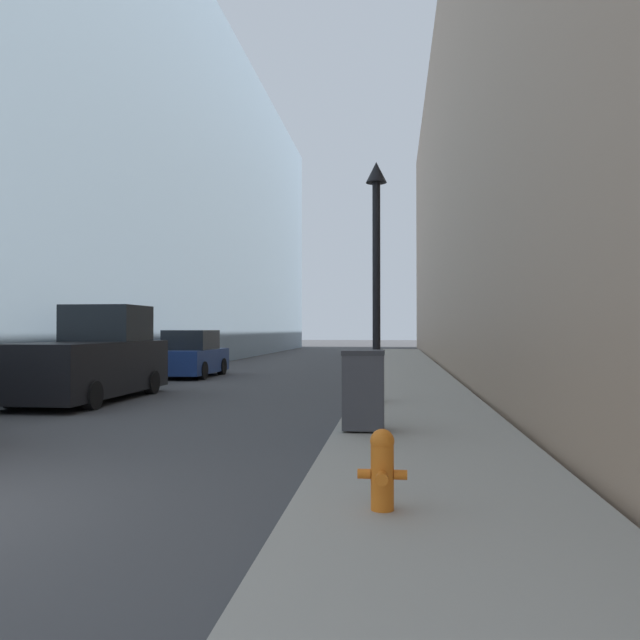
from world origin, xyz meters
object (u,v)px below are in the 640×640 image
object	(u,v)px
pickup_truck	(93,360)
parked_sedan_near	(191,356)
fire_hydrant	(382,467)
trash_bin	(364,389)
lamppost	(376,258)

from	to	relation	value
pickup_truck	parked_sedan_near	xyz separation A→B (m)	(-0.02, 7.70, -0.21)
fire_hydrant	trash_bin	distance (m)	4.47
trash_bin	parked_sedan_near	bearing A→B (deg)	119.64
lamppost	pickup_truck	world-z (taller)	lamppost
lamppost	fire_hydrant	bearing A→B (deg)	-87.99
fire_hydrant	pickup_truck	size ratio (longest dim) A/B	0.13
fire_hydrant	parked_sedan_near	world-z (taller)	parked_sedan_near
trash_bin	parked_sedan_near	world-z (taller)	parked_sedan_near
fire_hydrant	pickup_truck	bearing A→B (deg)	129.09
trash_bin	pickup_truck	bearing A→B (deg)	146.24
fire_hydrant	trash_bin	xyz separation A→B (m)	(-0.39, 4.44, 0.28)
trash_bin	pickup_truck	xyz separation A→B (m)	(-7.03, 4.70, 0.21)
pickup_truck	parked_sedan_near	distance (m)	7.70
fire_hydrant	pickup_truck	distance (m)	11.79
lamppost	pickup_truck	distance (m)	7.54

